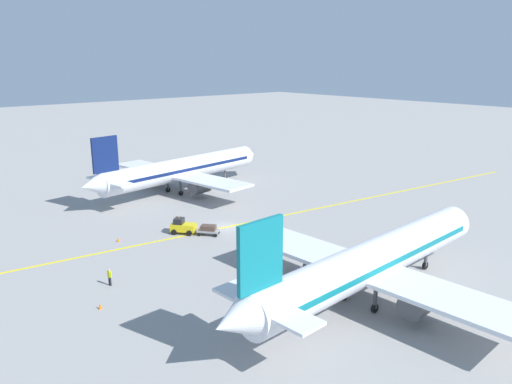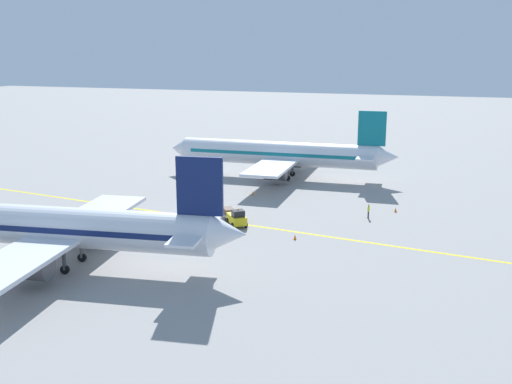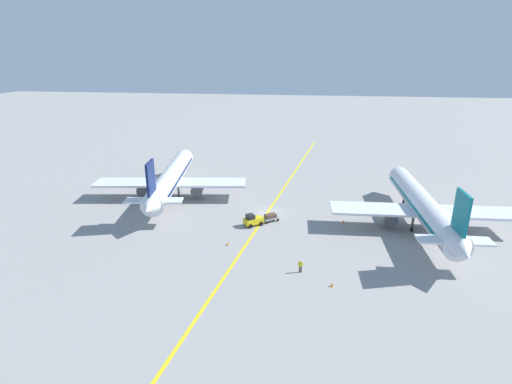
{
  "view_description": "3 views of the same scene",
  "coord_description": "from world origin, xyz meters",
  "px_view_note": "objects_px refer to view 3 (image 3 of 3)",
  "views": [
    {
      "loc": [
        48.48,
        -37.01,
        20.84
      ],
      "look_at": [
        1.73,
        3.63,
        4.41
      ],
      "focal_mm": 35.0,
      "sensor_mm": 36.0,
      "label": 1
    },
    {
      "loc": [
        -61.52,
        -28.31,
        19.32
      ],
      "look_at": [
        3.33,
        -5.99,
        2.82
      ],
      "focal_mm": 42.0,
      "sensor_mm": 36.0,
      "label": 2
    },
    {
      "loc": [
        6.92,
        -63.04,
        26.09
      ],
      "look_at": [
        -1.83,
        -0.73,
        3.99
      ],
      "focal_mm": 28.0,
      "sensor_mm": 36.0,
      "label": 3
    }
  ],
  "objects_px": {
    "baggage_tug_white": "(253,220)",
    "airplane_adjacent_stand": "(422,206)",
    "airplane_at_gate": "(171,178)",
    "traffic_cone_by_wingtip": "(332,284)",
    "baggage_cart_trailing": "(270,217)",
    "traffic_cone_near_nose": "(343,221)",
    "traffic_cone_mid_apron": "(228,244)",
    "ground_crew_worker": "(300,266)"
  },
  "relations": [
    {
      "from": "baggage_cart_trailing",
      "to": "traffic_cone_near_nose",
      "type": "distance_m",
      "value": 11.84
    },
    {
      "from": "ground_crew_worker",
      "to": "traffic_cone_mid_apron",
      "type": "bearing_deg",
      "value": 150.5
    },
    {
      "from": "traffic_cone_by_wingtip",
      "to": "baggage_tug_white",
      "type": "bearing_deg",
      "value": 126.26
    },
    {
      "from": "airplane_adjacent_stand",
      "to": "baggage_tug_white",
      "type": "height_order",
      "value": "airplane_adjacent_stand"
    },
    {
      "from": "baggage_cart_trailing",
      "to": "ground_crew_worker",
      "type": "bearing_deg",
      "value": -70.69
    },
    {
      "from": "airplane_adjacent_stand",
      "to": "ground_crew_worker",
      "type": "relative_size",
      "value": 21.14
    },
    {
      "from": "baggage_cart_trailing",
      "to": "traffic_cone_by_wingtip",
      "type": "xyz_separation_m",
      "value": [
        9.22,
        -18.15,
        -0.49
      ]
    },
    {
      "from": "airplane_at_gate",
      "to": "baggage_cart_trailing",
      "type": "xyz_separation_m",
      "value": [
        19.76,
        -8.85,
        -2.95
      ]
    },
    {
      "from": "ground_crew_worker",
      "to": "traffic_cone_mid_apron",
      "type": "distance_m",
      "value": 12.12
    },
    {
      "from": "airplane_at_gate",
      "to": "ground_crew_worker",
      "type": "distance_m",
      "value": 35.07
    },
    {
      "from": "airplane_at_gate",
      "to": "traffic_cone_near_nose",
      "type": "height_order",
      "value": "airplane_at_gate"
    },
    {
      "from": "baggage_cart_trailing",
      "to": "traffic_cone_mid_apron",
      "type": "xyz_separation_m",
      "value": [
        -5.14,
        -9.46,
        -0.49
      ]
    },
    {
      "from": "airplane_adjacent_stand",
      "to": "baggage_tug_white",
      "type": "xyz_separation_m",
      "value": [
        -26.08,
        -2.81,
        -2.81
      ]
    },
    {
      "from": "baggage_cart_trailing",
      "to": "traffic_cone_near_nose",
      "type": "xyz_separation_m",
      "value": [
        11.78,
        1.08,
        -0.49
      ]
    },
    {
      "from": "baggage_cart_trailing",
      "to": "traffic_cone_by_wingtip",
      "type": "bearing_deg",
      "value": -63.06
    },
    {
      "from": "airplane_adjacent_stand",
      "to": "baggage_tug_white",
      "type": "relative_size",
      "value": 10.82
    },
    {
      "from": "airplane_adjacent_stand",
      "to": "baggage_tug_white",
      "type": "distance_m",
      "value": 26.38
    },
    {
      "from": "airplane_at_gate",
      "to": "traffic_cone_by_wingtip",
      "type": "xyz_separation_m",
      "value": [
        28.98,
        -27.0,
        -3.43
      ]
    },
    {
      "from": "airplane_adjacent_stand",
      "to": "traffic_cone_by_wingtip",
      "type": "xyz_separation_m",
      "value": [
        -14.28,
        -18.9,
        -3.43
      ]
    },
    {
      "from": "traffic_cone_near_nose",
      "to": "baggage_cart_trailing",
      "type": "bearing_deg",
      "value": -174.75
    },
    {
      "from": "airplane_at_gate",
      "to": "traffic_cone_by_wingtip",
      "type": "height_order",
      "value": "airplane_at_gate"
    },
    {
      "from": "airplane_at_gate",
      "to": "baggage_cart_trailing",
      "type": "height_order",
      "value": "airplane_at_gate"
    },
    {
      "from": "baggage_tug_white",
      "to": "ground_crew_worker",
      "type": "distance_m",
      "value": 15.57
    },
    {
      "from": "baggage_cart_trailing",
      "to": "traffic_cone_near_nose",
      "type": "bearing_deg",
      "value": 5.25
    },
    {
      "from": "airplane_at_gate",
      "to": "ground_crew_worker",
      "type": "xyz_separation_m",
      "value": [
        25.16,
        -24.27,
        -2.8
      ]
    },
    {
      "from": "baggage_tug_white",
      "to": "traffic_cone_mid_apron",
      "type": "height_order",
      "value": "baggage_tug_white"
    },
    {
      "from": "ground_crew_worker",
      "to": "baggage_tug_white",
      "type": "bearing_deg",
      "value": 120.84
    },
    {
      "from": "baggage_cart_trailing",
      "to": "airplane_adjacent_stand",
      "type": "bearing_deg",
      "value": 1.84
    },
    {
      "from": "airplane_at_gate",
      "to": "baggage_tug_white",
      "type": "height_order",
      "value": "airplane_at_gate"
    },
    {
      "from": "baggage_tug_white",
      "to": "traffic_cone_near_nose",
      "type": "bearing_deg",
      "value": 12.31
    },
    {
      "from": "airplane_at_gate",
      "to": "baggage_cart_trailing",
      "type": "bearing_deg",
      "value": -24.12
    },
    {
      "from": "baggage_tug_white",
      "to": "traffic_cone_mid_apron",
      "type": "bearing_deg",
      "value": -109.01
    },
    {
      "from": "airplane_at_gate",
      "to": "traffic_cone_near_nose",
      "type": "distance_m",
      "value": 32.67
    },
    {
      "from": "baggage_cart_trailing",
      "to": "ground_crew_worker",
      "type": "xyz_separation_m",
      "value": [
        5.4,
        -15.42,
        0.15
      ]
    },
    {
      "from": "traffic_cone_near_nose",
      "to": "traffic_cone_by_wingtip",
      "type": "relative_size",
      "value": 1.0
    },
    {
      "from": "baggage_cart_trailing",
      "to": "ground_crew_worker",
      "type": "height_order",
      "value": "ground_crew_worker"
    },
    {
      "from": "airplane_at_gate",
      "to": "baggage_tug_white",
      "type": "relative_size",
      "value": 10.82
    },
    {
      "from": "airplane_at_gate",
      "to": "traffic_cone_mid_apron",
      "type": "bearing_deg",
      "value": -51.38
    },
    {
      "from": "baggage_tug_white",
      "to": "airplane_adjacent_stand",
      "type": "bearing_deg",
      "value": 6.14
    },
    {
      "from": "traffic_cone_near_nose",
      "to": "traffic_cone_by_wingtip",
      "type": "xyz_separation_m",
      "value": [
        -2.56,
        -19.23,
        0.0
      ]
    },
    {
      "from": "airplane_at_gate",
      "to": "baggage_tug_white",
      "type": "xyz_separation_m",
      "value": [
        17.18,
        -10.9,
        -2.81
      ]
    },
    {
      "from": "traffic_cone_by_wingtip",
      "to": "traffic_cone_near_nose",
      "type": "bearing_deg",
      "value": 82.42
    }
  ]
}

